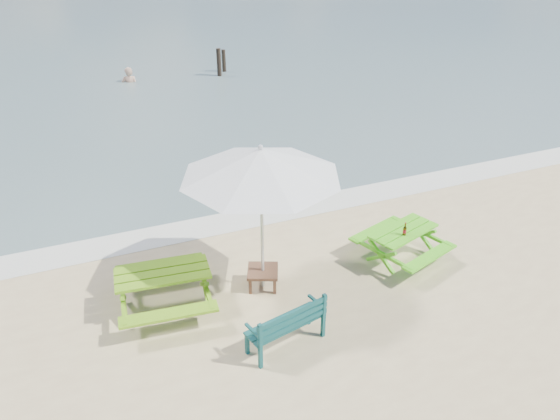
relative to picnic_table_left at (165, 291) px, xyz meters
name	(u,v)px	position (x,y,z in m)	size (l,w,h in m)	color
foam_strip	(239,220)	(2.18, 2.46, -0.36)	(22.00, 0.90, 0.01)	silver
picnic_table_left	(165,291)	(0.00, 0.00, 0.00)	(1.77, 1.93, 0.76)	#659C17
picnic_table_right	(402,245)	(4.67, -0.28, -0.04)	(1.83, 1.94, 0.68)	#4DB81C
park_bench	(286,332)	(1.58, -1.66, -0.12)	(1.38, 0.72, 0.81)	#0F4041
side_table	(263,278)	(1.80, -0.06, -0.18)	(0.73, 0.73, 0.36)	brown
patio_umbrella	(261,163)	(1.80, -0.06, 2.13)	(3.65, 3.65, 2.75)	silver
beer_bottle	(405,231)	(4.58, -0.44, 0.40)	(0.07, 0.07, 0.27)	brown
swimmer	(131,89)	(1.74, 15.05, -0.68)	(0.76, 0.59, 1.85)	tan
mooring_pilings	(221,64)	(5.60, 14.76, 0.07)	(0.58, 0.78, 1.35)	black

